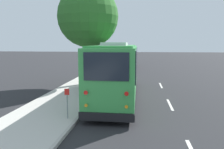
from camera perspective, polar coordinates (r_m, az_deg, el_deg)
The scene contains 12 objects.
ground_plane at distance 15.76m, azimuth 3.01°, elevation -4.95°, with size 160.00×160.00×0.00m, color #28282B.
sidewalk_slab at distance 16.38m, azimuth -9.24°, elevation -4.28°, with size 80.00×3.46×0.15m, color beige.
curb_strip at distance 15.96m, azimuth -3.02°, elevation -4.51°, with size 80.00×0.14×0.15m, color #AAA69D.
shuttle_bus at distance 14.27m, azimuth 1.55°, elevation 1.60°, with size 10.77×2.73×3.61m.
parked_sedan_navy at distance 27.61m, azimuth 3.75°, elevation 1.90°, with size 4.69×1.83×1.28m.
parked_sedan_maroon at distance 34.31m, azimuth 4.59°, elevation 3.07°, with size 4.71×1.95×1.26m.
parked_sedan_silver at distance 40.97m, azimuth 5.07°, elevation 3.91°, with size 4.29×1.95×1.32m.
street_tree at distance 18.83m, azimuth -6.20°, elevation 15.71°, with size 5.01×5.01×8.85m.
sign_post_near at distance 10.17m, azimuth -11.62°, elevation -7.37°, with size 0.06×0.22×1.38m.
sign_post_far at distance 12.05m, azimuth -8.51°, elevation -5.68°, with size 0.06×0.06×1.10m.
lane_stripe_mid at distance 13.35m, azimuth 14.90°, elevation -7.60°, with size 2.40×0.14×0.01m, color silver.
lane_stripe_ahead at distance 19.16m, azimuth 12.63°, elevation -2.79°, with size 2.40×0.14×0.01m, color silver.
Camera 1 is at (-15.31, -1.18, 3.54)m, focal length 35.00 mm.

